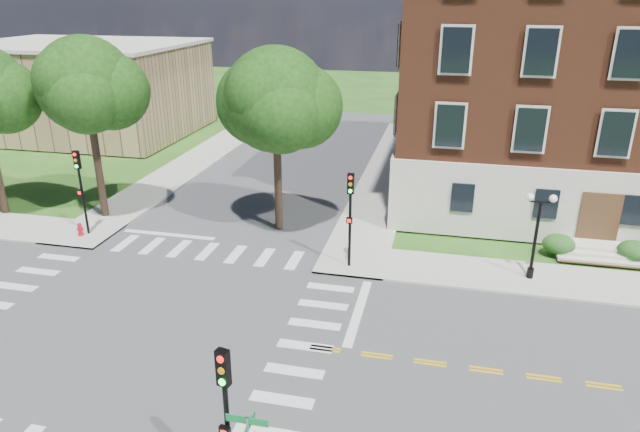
% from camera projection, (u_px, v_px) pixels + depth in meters
% --- Properties ---
extents(ground, '(160.00, 160.00, 0.00)m').
position_uv_depth(ground, '(137.00, 324.00, 23.66)').
color(ground, '#204C15').
rests_on(ground, ground).
extents(road_ew, '(90.00, 12.00, 0.01)m').
position_uv_depth(road_ew, '(137.00, 324.00, 23.66)').
color(road_ew, '#3D3D3F').
rests_on(road_ew, ground).
extents(road_ns, '(12.00, 90.00, 0.01)m').
position_uv_depth(road_ns, '(137.00, 324.00, 23.66)').
color(road_ns, '#3D3D3F').
rests_on(road_ns, ground).
extents(sidewalk_ne, '(34.00, 34.00, 0.12)m').
position_uv_depth(sidewalk_ne, '(499.00, 219.00, 34.38)').
color(sidewalk_ne, '#9E9B93').
rests_on(sidewalk_ne, ground).
extents(sidewalk_nw, '(34.00, 34.00, 0.12)m').
position_uv_depth(sidewalk_nw, '(53.00, 183.00, 40.75)').
color(sidewalk_nw, '#9E9B93').
rests_on(sidewalk_nw, ground).
extents(crosswalk_east, '(2.20, 10.20, 0.02)m').
position_uv_depth(crosswalk_east, '(305.00, 346.00, 22.17)').
color(crosswalk_east, silver).
rests_on(crosswalk_east, ground).
extents(stop_bar_east, '(0.40, 5.50, 0.00)m').
position_uv_depth(stop_bar_east, '(358.00, 312.00, 24.56)').
color(stop_bar_east, silver).
rests_on(stop_bar_east, ground).
extents(secondary_building, '(20.40, 15.40, 8.30)m').
position_uv_depth(secondary_building, '(84.00, 88.00, 53.80)').
color(secondary_building, '#87694A').
rests_on(secondary_building, ground).
extents(tree_c, '(5.44, 5.44, 10.57)m').
position_uv_depth(tree_c, '(86.00, 85.00, 31.87)').
color(tree_c, black).
rests_on(tree_c, ground).
extents(tree_d, '(5.66, 5.66, 10.19)m').
position_uv_depth(tree_d, '(276.00, 100.00, 30.28)').
color(tree_d, black).
rests_on(tree_d, ground).
extents(traffic_signal_se, '(0.36, 0.42, 4.80)m').
position_uv_depth(traffic_signal_se, '(226.00, 409.00, 14.22)').
color(traffic_signal_se, black).
rests_on(traffic_signal_se, ground).
extents(traffic_signal_ne, '(0.33, 0.36, 4.80)m').
position_uv_depth(traffic_signal_ne, '(350.00, 208.00, 27.28)').
color(traffic_signal_ne, black).
rests_on(traffic_signal_ne, ground).
extents(traffic_signal_nw, '(0.32, 0.36, 4.80)m').
position_uv_depth(traffic_signal_nw, '(80.00, 182.00, 31.02)').
color(traffic_signal_nw, black).
rests_on(traffic_signal_nw, ground).
extents(twin_lamp_west, '(1.36, 0.36, 4.23)m').
position_uv_depth(twin_lamp_west, '(536.00, 231.00, 26.35)').
color(twin_lamp_west, black).
rests_on(twin_lamp_west, ground).
extents(fire_hydrant, '(0.35, 0.35, 0.75)m').
position_uv_depth(fire_hydrant, '(80.00, 230.00, 31.77)').
color(fire_hydrant, '#A90D13').
rests_on(fire_hydrant, ground).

